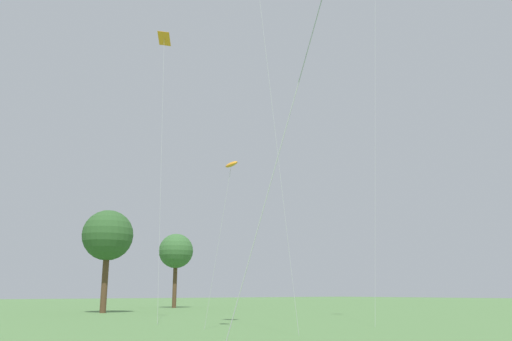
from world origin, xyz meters
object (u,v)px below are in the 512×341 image
at_px(small_kite_bird_shape, 164,52).
at_px(small_kite_triangle_green, 231,166).
at_px(tree_oak_right, 108,236).
at_px(tree_shrub_far, 176,251).

distance_m(small_kite_bird_shape, small_kite_triangle_green, 12.66).
distance_m(small_kite_triangle_green, tree_oak_right, 24.49).
distance_m(small_kite_bird_shape, tree_shrub_far, 32.50).
bearing_deg(tree_oak_right, small_kite_bird_shape, -100.97).
bearing_deg(tree_shrub_far, small_kite_bird_shape, -121.16).
xyz_separation_m(small_kite_bird_shape, tree_shrub_far, (15.68, 25.93, -11.74)).
relative_size(small_kite_bird_shape, small_kite_triangle_green, 2.25).
distance_m(tree_shrub_far, tree_oak_right, 15.78).
height_order(small_kite_triangle_green, tree_shrub_far, small_kite_triangle_green).
height_order(small_kite_bird_shape, tree_oak_right, small_kite_bird_shape).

